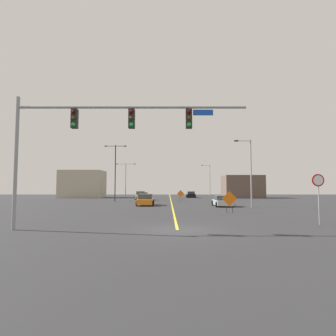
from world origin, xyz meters
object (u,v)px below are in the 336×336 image
at_px(car_black_near, 191,195).
at_px(car_yellow_passing, 143,196).
at_px(stop_sign, 319,189).
at_px(street_lamp_mid_left, 210,179).
at_px(construction_sign_right_lane, 230,199).
at_px(car_silver_far, 223,201).
at_px(street_lamp_far_left, 250,170).
at_px(car_orange_mid, 146,200).
at_px(car_white_approaching, 141,196).
at_px(street_lamp_near_left, 126,177).
at_px(construction_sign_median_near, 181,194).
at_px(traffic_signal_assembly, 99,129).
at_px(street_lamp_mid_right, 116,168).

bearing_deg(car_black_near, car_yellow_passing, -126.29).
distance_m(stop_sign, street_lamp_mid_left, 56.97).
bearing_deg(car_black_near, construction_sign_right_lane, -89.33).
xyz_separation_m(car_silver_far, car_yellow_passing, (-11.00, 16.31, 0.07)).
bearing_deg(construction_sign_right_lane, street_lamp_far_left, 59.43).
height_order(car_orange_mid, car_white_approaching, car_white_approaching).
distance_m(street_lamp_near_left, car_orange_mid, 27.76).
height_order(street_lamp_near_left, construction_sign_right_lane, street_lamp_near_left).
bearing_deg(car_orange_mid, car_white_approaching, 97.42).
distance_m(construction_sign_median_near, car_black_near, 15.62).
distance_m(car_black_near, car_white_approaching, 13.49).
bearing_deg(stop_sign, car_yellow_passing, 112.52).
xyz_separation_m(traffic_signal_assembly, car_orange_mid, (0.94, 20.65, -4.80)).
bearing_deg(car_silver_far, street_lamp_far_left, -36.42).
bearing_deg(car_white_approaching, car_yellow_passing, -79.16).
bearing_deg(car_black_near, street_lamp_near_left, -176.90).
height_order(construction_sign_right_lane, car_yellow_passing, construction_sign_right_lane).
bearing_deg(street_lamp_far_left, car_orange_mid, 162.10).
relative_size(street_lamp_mid_left, street_lamp_mid_right, 0.88).
height_order(street_lamp_far_left, car_white_approaching, street_lamp_far_left).
bearing_deg(street_lamp_near_left, street_lamp_mid_left, 29.86).
relative_size(stop_sign, car_white_approaching, 0.70).
height_order(street_lamp_far_left, car_yellow_passing, street_lamp_far_left).
relative_size(street_lamp_mid_left, car_silver_far, 1.94).
distance_m(street_lamp_far_left, car_silver_far, 5.02).
height_order(street_lamp_near_left, street_lamp_mid_left, street_lamp_mid_left).
relative_size(street_lamp_near_left, car_orange_mid, 1.65).
xyz_separation_m(street_lamp_mid_right, car_silver_far, (15.35, -12.89, -4.85)).
xyz_separation_m(stop_sign, car_orange_mid, (-12.07, 18.56, -1.49)).
height_order(street_lamp_far_left, car_orange_mid, street_lamp_far_left).
distance_m(stop_sign, car_yellow_passing, 35.72).
relative_size(car_black_near, car_silver_far, 0.99).
bearing_deg(car_white_approaching, car_black_near, 39.25).
bearing_deg(car_orange_mid, street_lamp_far_left, -17.90).
xyz_separation_m(street_lamp_mid_right, car_black_near, (13.94, 16.48, -4.82)).
distance_m(street_lamp_mid_right, construction_sign_median_near, 11.83).
xyz_separation_m(traffic_signal_assembly, construction_sign_median_near, (5.94, 32.79, -4.34)).
bearing_deg(street_lamp_far_left, traffic_signal_assembly, -128.03).
xyz_separation_m(street_lamp_far_left, car_black_near, (-4.16, 31.39, -3.65)).
xyz_separation_m(construction_sign_median_near, car_orange_mid, (-5.00, -12.14, -0.46)).
xyz_separation_m(street_lamp_mid_left, car_yellow_passing, (-15.34, -23.92, -3.92)).
bearing_deg(stop_sign, street_lamp_mid_left, 88.32).
xyz_separation_m(traffic_signal_assembly, car_silver_far, (10.34, 18.76, -4.87)).
bearing_deg(traffic_signal_assembly, street_lamp_far_left, 51.97).
distance_m(street_lamp_far_left, construction_sign_median_near, 17.87).
bearing_deg(street_lamp_far_left, street_lamp_mid_left, 87.85).
bearing_deg(car_orange_mid, construction_sign_right_lane, -50.53).
relative_size(street_lamp_mid_left, construction_sign_right_lane, 4.28).
bearing_deg(street_lamp_mid_right, traffic_signal_assembly, -80.99).
height_order(construction_sign_median_near, car_silver_far, construction_sign_median_near).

